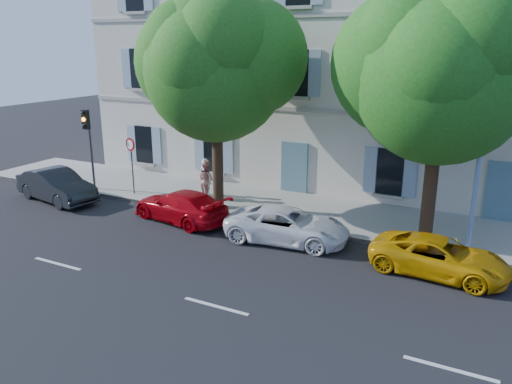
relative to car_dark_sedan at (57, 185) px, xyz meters
The scene contains 15 objects.
ground 11.40m from the car_dark_sedan, ahead, with size 90.00×90.00×0.00m, color black.
sidewalk 11.92m from the car_dark_sedan, 17.49° to the left, with size 36.00×4.50×0.15m, color #A09E96.
kerb 11.45m from the car_dark_sedan, ahead, with size 36.00×0.16×0.16m, color #9E998E.
building 15.61m from the car_dark_sedan, 39.41° to the left, with size 28.00×7.00×12.00m, color beige.
car_dark_sedan is the anchor object (origin of this frame).
car_red_coupe 6.54m from the car_dark_sedan, ahead, with size 1.75×4.31×1.25m, color #AE040E.
car_white_coupe 11.20m from the car_dark_sedan, ahead, with size 2.04×4.43×1.23m, color white.
car_yellow_supercar 16.43m from the car_dark_sedan, ahead, with size 1.91×4.14×1.15m, color #D99A09.
tree_left 9.07m from the car_dark_sedan, 16.70° to the left, with size 5.67×5.67×8.79m.
tree_right 16.63m from the car_dark_sedan, ahead, with size 5.76×5.76×8.87m.
traffic_light 2.82m from the car_dark_sedan, 76.11° to the left, with size 0.31×0.43×3.79m.
road_sign 3.61m from the car_dark_sedan, 38.20° to the left, with size 0.60×0.17×2.61m.
street_lamp 17.64m from the car_dark_sedan, ahead, with size 0.35×1.69×7.89m.
pedestrian_a 6.71m from the car_dark_sedan, 30.92° to the left, with size 0.62×0.41×1.71m, color white.
pedestrian_b 6.78m from the car_dark_sedan, 26.64° to the left, with size 0.83×0.65×1.71m, color tan.
Camera 1 is at (6.45, -14.27, 6.86)m, focal length 35.00 mm.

